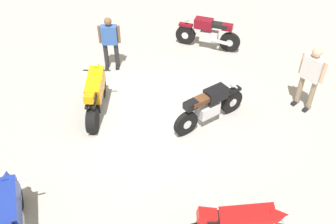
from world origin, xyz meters
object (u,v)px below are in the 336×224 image
at_px(motorcycle_orange_sportbike, 96,94).
at_px(person_in_white_shirt, 311,74).
at_px(motorcycle_black_cruiser, 210,106).
at_px(person_in_blue_shirt, 110,40).
at_px(motorcycle_maroon_cruiser, 208,33).
at_px(motorcycle_blue_sportbike, 11,216).

height_order(motorcycle_orange_sportbike, person_in_white_shirt, person_in_white_shirt).
relative_size(motorcycle_black_cruiser, person_in_white_shirt, 1.00).
xyz_separation_m(motorcycle_black_cruiser, person_in_blue_shirt, (-1.47, -3.35, 0.38)).
height_order(motorcycle_maroon_cruiser, person_in_white_shirt, person_in_white_shirt).
bearing_deg(motorcycle_blue_sportbike, motorcycle_maroon_cruiser, -47.65).
relative_size(motorcycle_black_cruiser, person_in_blue_shirt, 1.11).
bearing_deg(motorcycle_blue_sportbike, motorcycle_orange_sportbike, -32.27).
bearing_deg(person_in_blue_shirt, person_in_white_shirt, 69.25).
bearing_deg(motorcycle_orange_sportbike, motorcycle_black_cruiser, -96.88).
bearing_deg(motorcycle_orange_sportbike, person_in_white_shirt, -86.29).
distance_m(motorcycle_orange_sportbike, person_in_blue_shirt, 2.12).
relative_size(person_in_blue_shirt, person_in_white_shirt, 0.91).
height_order(motorcycle_black_cruiser, person_in_white_shirt, person_in_white_shirt).
height_order(motorcycle_orange_sportbike, person_in_blue_shirt, person_in_blue_shirt).
relative_size(motorcycle_orange_sportbike, person_in_blue_shirt, 1.20).
bearing_deg(person_in_white_shirt, motorcycle_maroon_cruiser, -94.44).
distance_m(motorcycle_black_cruiser, person_in_blue_shirt, 3.67).
relative_size(motorcycle_maroon_cruiser, motorcycle_blue_sportbike, 1.24).
distance_m(motorcycle_maroon_cruiser, person_in_blue_shirt, 3.16).
relative_size(motorcycle_maroon_cruiser, motorcycle_black_cruiser, 1.18).
xyz_separation_m(motorcycle_orange_sportbike, motorcycle_black_cruiser, (-0.56, 2.78, -0.07)).
height_order(motorcycle_orange_sportbike, motorcycle_black_cruiser, motorcycle_orange_sportbike).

